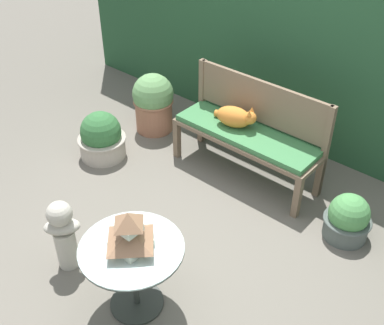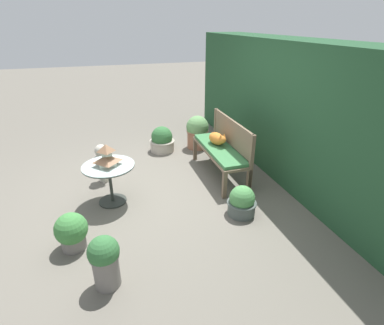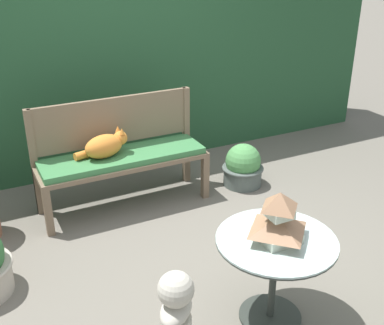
{
  "view_description": "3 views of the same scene",
  "coord_description": "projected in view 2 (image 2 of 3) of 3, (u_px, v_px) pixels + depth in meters",
  "views": [
    {
      "loc": [
        1.95,
        -2.11,
        2.95
      ],
      "look_at": [
        -0.13,
        0.28,
        0.63
      ],
      "focal_mm": 45.0,
      "sensor_mm": 36.0,
      "label": 1
    },
    {
      "loc": [
        4.05,
        -0.66,
        2.4
      ],
      "look_at": [
        0.21,
        0.52,
        0.49
      ],
      "focal_mm": 28.0,
      "sensor_mm": 36.0,
      "label": 2
    },
    {
      "loc": [
        -1.35,
        -2.58,
        2.18
      ],
      "look_at": [
        0.14,
        0.4,
        0.65
      ],
      "focal_mm": 45.0,
      "sensor_mm": 36.0,
      "label": 3
    }
  ],
  "objects": [
    {
      "name": "pagoda_birdhouse",
      "position": [
        107.0,
        157.0,
        4.07
      ],
      "size": [
        0.3,
        0.3,
        0.31
      ],
      "color": "#B2BCA8",
      "rests_on": "patio_table"
    },
    {
      "name": "cat",
      "position": [
        217.0,
        139.0,
        5.02
      ],
      "size": [
        0.48,
        0.27,
        0.23
      ],
      "rotation": [
        0.0,
        0.0,
        0.22
      ],
      "color": "orange",
      "rests_on": "garden_bench"
    },
    {
      "name": "garden_bust",
      "position": [
        102.0,
        161.0,
        4.81
      ],
      "size": [
        0.3,
        0.31,
        0.64
      ],
      "rotation": [
        0.0,
        0.0,
        0.83
      ],
      "color": "#B7B2A3",
      "rests_on": "ground"
    },
    {
      "name": "potted_plant_path_edge",
      "position": [
        197.0,
        132.0,
        6.11
      ],
      "size": [
        0.46,
        0.46,
        0.67
      ],
      "color": "#9E664C",
      "rests_on": "ground"
    },
    {
      "name": "potted_plant_table_far",
      "position": [
        105.0,
        260.0,
        2.88
      ],
      "size": [
        0.31,
        0.31,
        0.58
      ],
      "color": "slate",
      "rests_on": "ground"
    },
    {
      "name": "garden_bench",
      "position": [
        219.0,
        151.0,
        4.96
      ],
      "size": [
        1.49,
        0.45,
        0.5
      ],
      "color": "brown",
      "rests_on": "ground"
    },
    {
      "name": "bench_backrest",
      "position": [
        232.0,
        136.0,
        4.91
      ],
      "size": [
        1.49,
        0.06,
        0.95
      ],
      "color": "brown",
      "rests_on": "ground"
    },
    {
      "name": "potted_plant_bench_left",
      "position": [
        162.0,
        140.0,
        5.99
      ],
      "size": [
        0.51,
        0.51,
        0.51
      ],
      "color": "#ADA393",
      "rests_on": "ground"
    },
    {
      "name": "patio_table",
      "position": [
        109.0,
        173.0,
        4.18
      ],
      "size": [
        0.72,
        0.72,
        0.59
      ],
      "color": "#2D332D",
      "rests_on": "ground"
    },
    {
      "name": "ground",
      "position": [
        156.0,
        189.0,
        4.7
      ],
      "size": [
        30.0,
        30.0,
        0.0
      ],
      "primitive_type": "plane",
      "color": "#666056"
    },
    {
      "name": "potted_plant_bench_right",
      "position": [
        242.0,
        202.0,
        4.02
      ],
      "size": [
        0.41,
        0.41,
        0.42
      ],
      "color": "#4C5651",
      "rests_on": "ground"
    },
    {
      "name": "potted_plant_table_near",
      "position": [
        72.0,
        232.0,
        3.4
      ],
      "size": [
        0.37,
        0.37,
        0.45
      ],
      "color": "slate",
      "rests_on": "ground"
    },
    {
      "name": "foliage_hedge_back",
      "position": [
        295.0,
        110.0,
        4.86
      ],
      "size": [
        6.4,
        0.85,
        2.15
      ],
      "primitive_type": "cube",
      "color": "#234C2D",
      "rests_on": "ground"
    }
  ]
}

